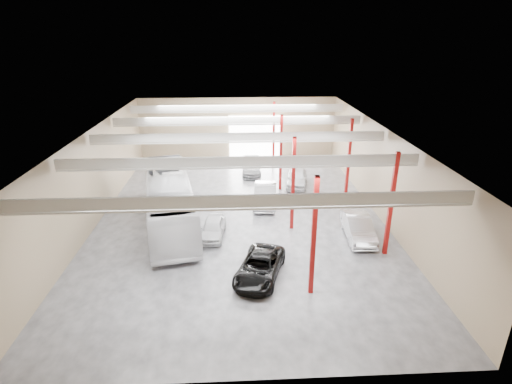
{
  "coord_description": "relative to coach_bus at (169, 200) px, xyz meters",
  "views": [
    {
      "loc": [
        -0.26,
        -28.67,
        13.69
      ],
      "look_at": [
        1.23,
        -0.1,
        2.2
      ],
      "focal_mm": 28.0,
      "sensor_mm": 36.0,
      "label": 1
    }
  ],
  "objects": [
    {
      "name": "car_right_near",
      "position": [
        13.66,
        -3.13,
        -1.1
      ],
      "size": [
        1.95,
        4.97,
        1.61
      ],
      "primitive_type": "imported",
      "rotation": [
        0.0,
        0.0,
        -0.05
      ],
      "color": "#B6B7BB",
      "rests_on": "ground"
    },
    {
      "name": "car_row_a",
      "position": [
        3.36,
        -2.36,
        -1.24
      ],
      "size": [
        1.92,
        4.03,
        1.33
      ],
      "primitive_type": "imported",
      "rotation": [
        0.0,
        0.0,
        -0.09
      ],
      "color": "silver",
      "rests_on": "ground"
    },
    {
      "name": "car_row_c",
      "position": [
        6.67,
        11.16,
        -1.22
      ],
      "size": [
        2.04,
        4.77,
        1.37
      ],
      "primitive_type": "imported",
      "rotation": [
        0.0,
        0.0,
        -0.03
      ],
      "color": "slate",
      "rests_on": "ground"
    },
    {
      "name": "car_right_far",
      "position": [
        10.86,
        7.51,
        -1.1
      ],
      "size": [
        2.76,
        4.98,
        1.6
      ],
      "primitive_type": "imported",
      "rotation": [
        0.0,
        0.0,
        -0.19
      ],
      "color": "silver",
      "rests_on": "ground"
    },
    {
      "name": "depot_shell",
      "position": [
        5.5,
        1.12,
        3.07
      ],
      "size": [
        22.12,
        32.12,
        7.06
      ],
      "color": "#3F3E43",
      "rests_on": "ground"
    },
    {
      "name": "car_row_b",
      "position": [
        7.51,
        3.22,
        -1.05
      ],
      "size": [
        2.38,
        5.35,
        1.71
      ],
      "primitive_type": "imported",
      "rotation": [
        0.0,
        0.0,
        -0.11
      ],
      "color": "#AEAEB2",
      "rests_on": "ground"
    },
    {
      "name": "coach_bus",
      "position": [
        0.0,
        0.0,
        0.0
      ],
      "size": [
        5.87,
        14.01,
        3.8
      ],
      "primitive_type": "imported",
      "rotation": [
        0.0,
        0.0,
        0.2
      ],
      "color": "silver",
      "rests_on": "ground"
    },
    {
      "name": "black_sedan",
      "position": [
        6.39,
        -7.71,
        -1.2
      ],
      "size": [
        3.74,
        5.49,
        1.4
      ],
      "primitive_type": "imported",
      "rotation": [
        0.0,
        0.0,
        -0.31
      ],
      "color": "black",
      "rests_on": "ground"
    }
  ]
}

